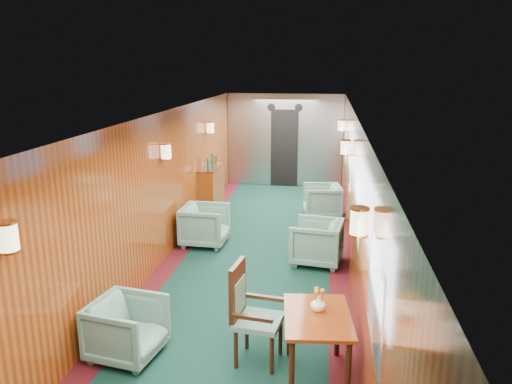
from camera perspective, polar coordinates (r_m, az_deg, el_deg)
room at (r=7.18m, az=-0.77°, el=2.40°), size 12.00×12.10×2.40m
bulkhead at (r=13.04m, az=3.30°, el=5.87°), size 2.98×0.17×2.39m
windows_right at (r=7.39m, az=11.01°, el=1.02°), size 0.02×8.60×0.80m
wall_sconces at (r=7.70m, az=-0.12°, el=4.41°), size 2.97×7.97×0.25m
dining_table at (r=5.21m, az=7.01°, el=-14.88°), size 0.75×1.00×0.71m
side_chair at (r=5.46m, az=-0.78°, el=-13.22°), size 0.56×0.58×1.11m
credenza at (r=10.77m, az=-5.13°, el=0.34°), size 0.35×1.13×1.29m
flower_vase at (r=5.21m, az=7.11°, el=-12.53°), size 0.19×0.19×0.16m
armchair_left_near at (r=5.81m, az=-14.52°, el=-14.89°), size 0.84×0.83×0.67m
armchair_left_far at (r=8.89m, az=-5.84°, el=-3.79°), size 0.81×0.79×0.72m
armchair_right_near at (r=8.10m, az=6.93°, el=-5.70°), size 0.89×0.87×0.72m
armchair_right_far at (r=10.50m, az=7.55°, el=-1.04°), size 0.85×0.84×0.70m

